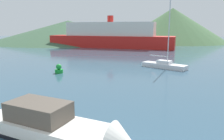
{
  "coord_description": "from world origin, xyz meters",
  "views": [
    {
      "loc": [
        1.49,
        -5.27,
        4.99
      ],
      "look_at": [
        -0.76,
        14.0,
        1.2
      ],
      "focal_mm": 35.0,
      "sensor_mm": 36.0,
      "label": 1
    }
  ],
  "objects_px": {
    "motorboat_near": "(60,130)",
    "buoy_marker": "(59,69)",
    "sailboat_inner": "(164,64)",
    "ferry_distant": "(110,36)"
  },
  "relations": [
    {
      "from": "motorboat_near",
      "to": "buoy_marker",
      "type": "relative_size",
      "value": 7.83
    },
    {
      "from": "sailboat_inner",
      "to": "buoy_marker",
      "type": "relative_size",
      "value": 8.97
    },
    {
      "from": "motorboat_near",
      "to": "sailboat_inner",
      "type": "relative_size",
      "value": 0.87
    },
    {
      "from": "motorboat_near",
      "to": "buoy_marker",
      "type": "distance_m",
      "value": 15.19
    },
    {
      "from": "motorboat_near",
      "to": "buoy_marker",
      "type": "xyz_separation_m",
      "value": [
        -5.29,
        14.24,
        -0.08
      ]
    },
    {
      "from": "ferry_distant",
      "to": "buoy_marker",
      "type": "bearing_deg",
      "value": -81.64
    },
    {
      "from": "ferry_distant",
      "to": "buoy_marker",
      "type": "height_order",
      "value": "ferry_distant"
    },
    {
      "from": "motorboat_near",
      "to": "buoy_marker",
      "type": "bearing_deg",
      "value": 128.95
    },
    {
      "from": "buoy_marker",
      "to": "motorboat_near",
      "type": "bearing_deg",
      "value": -69.61
    },
    {
      "from": "sailboat_inner",
      "to": "ferry_distant",
      "type": "relative_size",
      "value": 0.28
    }
  ]
}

